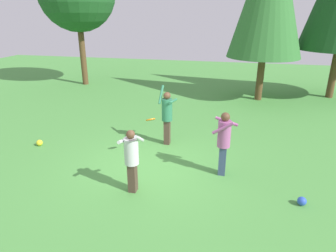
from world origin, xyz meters
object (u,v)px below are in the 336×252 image
object	(u,v)px
frisbee	(151,120)
ball_blue	(302,201)
person_catcher	(132,156)
ball_yellow	(40,143)
person_bystander	(224,139)
person_thrower	(167,113)

from	to	relation	value
frisbee	ball_blue	xyz separation A→B (m)	(3.95, -1.37, -1.18)
person_catcher	ball_yellow	distance (m)	4.39
person_bystander	ball_yellow	distance (m)	6.06
person_catcher	ball_blue	world-z (taller)	person_catcher
person_bystander	frisbee	world-z (taller)	person_bystander
person_thrower	ball_blue	xyz separation A→B (m)	(3.77, -2.64, -0.96)
person_thrower	ball_yellow	size ratio (longest dim) A/B	9.70
person_catcher	ball_blue	bearing A→B (deg)	-86.10
ball_yellow	ball_blue	bearing A→B (deg)	-11.16
ball_blue	person_bystander	bearing A→B (deg)	151.46
person_catcher	person_bystander	distance (m)	2.45
person_bystander	frisbee	size ratio (longest dim) A/B	4.81
person_thrower	ball_blue	world-z (taller)	person_thrower
person_thrower	person_catcher	size ratio (longest dim) A/B	1.22
person_thrower	person_catcher	xyz separation A→B (m)	(-0.17, -2.94, -0.12)
person_bystander	frisbee	distance (m)	2.13
person_catcher	frisbee	distance (m)	1.70
person_catcher	ball_blue	size ratio (longest dim) A/B	7.85
person_catcher	person_bystander	xyz separation A→B (m)	(2.07, 1.32, 0.10)
frisbee	ball_yellow	distance (m)	4.06
person_thrower	ball_blue	size ratio (longest dim) A/B	9.60
person_bystander	ball_blue	distance (m)	2.33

